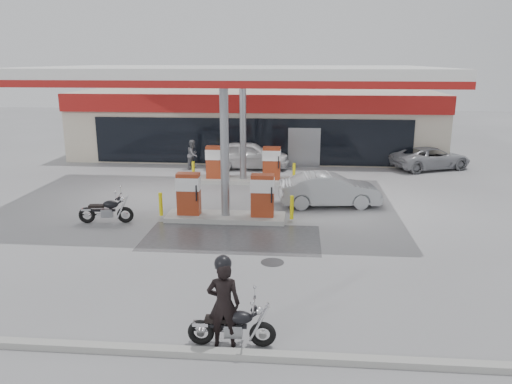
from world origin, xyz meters
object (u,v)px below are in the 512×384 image
biker_main (224,304)px  hatchback_silver (330,190)px  pump_island_far (243,168)px  main_motorcycle (233,327)px  attendant (193,154)px  pump_island_near (225,201)px  parked_car_right (431,158)px  parked_motorcycle (107,211)px  parked_car_left (182,147)px  sedan_white (249,155)px

biker_main → hatchback_silver: 11.11m
pump_island_far → main_motorcycle: 14.62m
attendant → hatchback_silver: 9.72m
pump_island_near → parked_car_right: size_ratio=1.15×
parked_motorcycle → parked_car_right: size_ratio=0.46×
parked_motorcycle → hatchback_silver: (8.34, 2.99, 0.22)m
main_motorcycle → pump_island_near: bearing=97.9°
parked_motorcycle → parked_car_right: parked_car_right is taller
pump_island_near → parked_car_left: size_ratio=1.12×
attendant → parked_car_left: bearing=37.3°
parked_motorcycle → parked_car_right: (14.32, 10.79, 0.16)m
biker_main → sedan_white: size_ratio=0.43×
attendant → parked_car_right: attendant is taller
parked_motorcycle → main_motorcycle: bearing=-60.5°
biker_main → parked_car_right: bearing=-119.1°
main_motorcycle → sedan_white: bearing=93.2°
parked_motorcycle → parked_car_left: parked_car_left is taller
parked_motorcycle → attendant: attendant is taller
main_motorcycle → parked_motorcycle: bearing=125.0°
biker_main → parked_motorcycle: (-5.55, 7.76, -0.50)m
attendant → hatchback_silver: (7.13, -6.60, -0.13)m
parked_car_right → attendant: bearing=71.8°
parked_car_left → main_motorcycle: bearing=175.9°
hatchback_silver → parked_car_right: bearing=-45.0°
main_motorcycle → hatchback_silver: bearing=74.9°
attendant → parked_motorcycle: bearing=-173.3°
main_motorcycle → sedan_white: (-1.46, 17.74, 0.33)m
sedan_white → parked_car_left: (-4.46, 2.80, -0.10)m
sedan_white → attendant: size_ratio=2.75×
parked_car_left → attendant: bearing=-176.8°
attendant → parked_car_right: bearing=-70.8°
hatchback_silver → parked_car_left: 12.98m
pump_island_far → parked_motorcycle: bearing=-122.5°
pump_island_far → parked_car_left: (-4.50, 6.00, -0.04)m
pump_island_far → main_motorcycle: size_ratio=2.72×
hatchback_silver → parked_car_left: (-8.51, 9.80, -0.02)m
main_motorcycle → parked_car_left: bearing=104.6°
biker_main → parked_motorcycle: bearing=-58.2°
sedan_white → parked_car_right: 10.08m
pump_island_near → main_motorcycle: bearing=-80.6°
biker_main → hatchback_silver: size_ratio=0.46×
pump_island_near → parked_car_left: (-4.50, 12.00, -0.04)m
pump_island_far → parked_car_right: 10.77m
main_motorcycle → biker_main: size_ratio=0.98×
biker_main → parked_motorcycle: 9.56m
parked_car_left → parked_car_right: parked_car_left is taller
pump_island_near → biker_main: size_ratio=2.68×
pump_island_far → hatchback_silver: pump_island_far is taller
pump_island_far → hatchback_silver: (4.01, -3.80, -0.03)m
parked_motorcycle → hatchback_silver: hatchback_silver is taller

